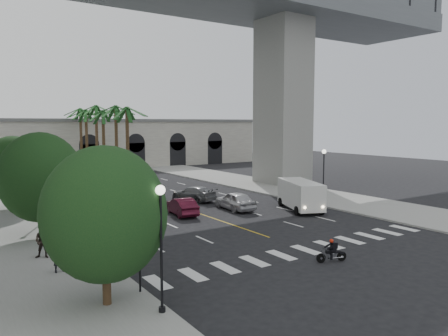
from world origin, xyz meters
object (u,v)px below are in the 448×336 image
car_c (109,212)px  pedestrian_b (43,241)px  lamp_post_left_far (47,180)px  car_d (194,194)px  traffic_signal_far (109,224)px  lamp_post_left_near (161,238)px  lamp_post_right (324,172)px  car_a (235,201)px  car_b (182,206)px  motorcycle_rider (332,251)px  traffic_signal_near (139,241)px  pedestrian_a (59,253)px  car_e (82,197)px  cargo_van (301,194)px

car_c → pedestrian_b: size_ratio=3.17×
lamp_post_left_far → car_d: 14.33m
traffic_signal_far → car_d: bearing=48.3°
lamp_post_left_near → lamp_post_right: (22.80, 13.00, 0.00)m
car_a → car_b: car_a is taller
traffic_signal_far → lamp_post_right: bearing=16.0°
traffic_signal_far → motorcycle_rider: (10.88, -5.52, -1.91)m
motorcycle_rider → traffic_signal_far: bearing=171.4°
traffic_signal_near → motorcycle_rider: 11.15m
lamp_post_left_far → car_d: size_ratio=1.05×
car_b → pedestrian_a: pedestrian_a is taller
traffic_signal_near → car_c: 15.39m
motorcycle_rider → pedestrian_b: size_ratio=0.92×
lamp_post_left_near → car_b: (9.90, 16.86, -2.49)m
car_b → car_c: (-6.18, 0.50, 0.12)m
lamp_post_right → car_a: (-7.84, 3.20, -2.40)m
pedestrian_b → motorcycle_rider: bearing=-5.3°
traffic_signal_near → car_d: 24.20m
lamp_post_left_far → traffic_signal_far: size_ratio=1.47×
traffic_signal_far → car_a: 17.83m
car_a → car_e: (-10.97, 9.48, 0.01)m
traffic_signal_far → car_a: bearing=33.1°
car_b → cargo_van: (9.80, -4.11, 0.72)m
lamp_post_left_near → traffic_signal_far: lamp_post_left_near is taller
traffic_signal_near → car_e: size_ratio=0.74×
car_a → car_d: car_a is taller
lamp_post_right → car_a: size_ratio=1.10×
traffic_signal_near → cargo_van: size_ratio=0.56×
lamp_post_right → motorcycle_rider: 17.06m
car_b → lamp_post_left_far: bearing=-14.1°
pedestrian_a → car_d: bearing=41.4°
lamp_post_left_near → lamp_post_left_far: bearing=90.0°
traffic_signal_near → pedestrian_b: 8.28m
car_a → pedestrian_a: pedestrian_a is taller
car_e → car_b: bearing=105.4°
lamp_post_left_near → car_e: size_ratio=1.09×
traffic_signal_far → car_e: 19.64m
lamp_post_left_far → pedestrian_a: lamp_post_left_far is taller
car_e → pedestrian_a: (-6.30, -18.38, 0.29)m
lamp_post_left_near → car_d: size_ratio=1.05×
lamp_post_left_near → car_a: lamp_post_left_near is taller
car_a → cargo_van: 5.89m
traffic_signal_far → car_a: traffic_signal_far is taller
traffic_signal_near → pedestrian_a: 5.55m
car_e → pedestrian_a: pedestrian_a is taller
lamp_post_right → lamp_post_left_near: bearing=-150.3°
pedestrian_a → car_b: bearing=37.2°
motorcycle_rider → cargo_van: (8.72, 11.77, 0.86)m
lamp_post_left_near → lamp_post_left_far: same height
car_d → pedestrian_b: (-16.58, -11.95, 0.38)m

